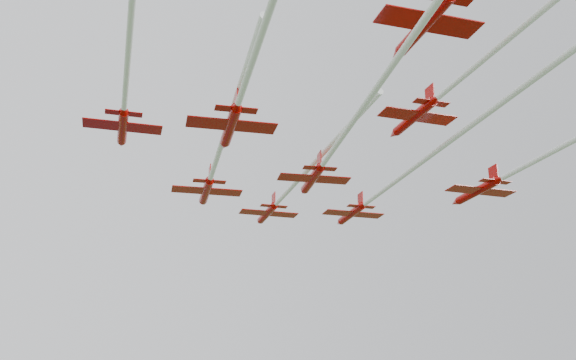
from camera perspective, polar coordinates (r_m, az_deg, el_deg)
name	(u,v)px	position (r m, az deg, el deg)	size (l,w,h in m)	color
jet_lead	(286,193)	(89.20, -0.16, -1.16)	(12.40, 48.21, 2.66)	#AC0200
jet_row2_left	(215,165)	(78.20, -6.53, 1.32)	(15.33, 48.30, 2.82)	#AC0200
jet_row2_right	(402,177)	(77.66, 10.07, 0.29)	(15.13, 62.06, 2.56)	#AC0200
jet_row3_left	(127,70)	(59.51, -14.12, 9.47)	(13.60, 52.66, 2.47)	#AC0200
jet_row3_mid	(360,111)	(58.52, 6.43, 6.10)	(21.00, 65.97, 2.52)	#AC0200
jet_row3_right	(551,152)	(72.95, 22.31, 2.28)	(12.61, 55.65, 2.60)	#AC0200
jet_row4_left	(253,60)	(50.60, -3.13, 10.63)	(16.16, 52.77, 2.57)	#AC0200
jet_row4_right	(526,24)	(55.21, 20.39, 12.87)	(13.53, 65.21, 2.44)	#AC0200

